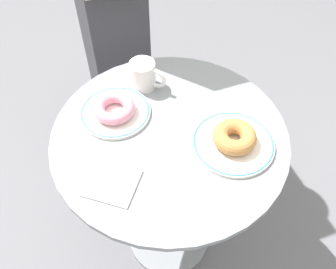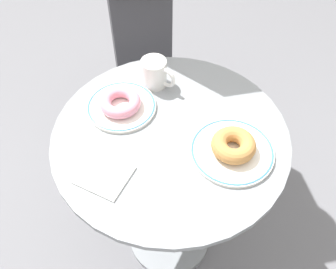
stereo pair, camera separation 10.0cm
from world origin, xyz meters
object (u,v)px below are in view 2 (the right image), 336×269
at_px(plate_right, 232,151).
at_px(coffee_mug, 155,73).
at_px(donut_old_fashioned, 233,145).
at_px(paper_napkin, 104,175).
at_px(cafe_table, 170,175).
at_px(plate_left, 122,106).
at_px(donut_pink_frosted, 120,102).

height_order(plate_right, coffee_mug, coffee_mug).
relative_size(donut_old_fashioned, paper_napkin, 0.94).
height_order(cafe_table, plate_right, plate_right).
distance_m(plate_left, plate_right, 0.35).
distance_m(cafe_table, donut_pink_frosted, 0.30).
height_order(plate_left, donut_old_fashioned, donut_old_fashioned).
bearing_deg(plate_right, donut_pink_frosted, -174.94).
relative_size(plate_left, paper_napkin, 1.63).
bearing_deg(coffee_mug, plate_left, -101.24).
bearing_deg(plate_left, donut_old_fashioned, 4.37).
distance_m(cafe_table, plate_left, 0.28).
height_order(donut_old_fashioned, coffee_mug, coffee_mug).
relative_size(donut_pink_frosted, paper_napkin, 0.96).
xyz_separation_m(plate_right, paper_napkin, (-0.24, -0.24, -0.00)).
bearing_deg(plate_right, plate_left, -175.63).
height_order(cafe_table, coffee_mug, coffee_mug).
relative_size(donut_old_fashioned, coffee_mug, 0.99).
bearing_deg(cafe_table, donut_old_fashioned, 10.39).
height_order(paper_napkin, coffee_mug, coffee_mug).
bearing_deg(plate_left, cafe_table, -1.75).
xyz_separation_m(plate_right, donut_old_fashioned, (0.00, 0.00, 0.03)).
xyz_separation_m(cafe_table, paper_napkin, (-0.07, -0.21, 0.22)).
relative_size(donut_pink_frosted, donut_old_fashioned, 1.02).
xyz_separation_m(donut_pink_frosted, paper_napkin, (0.11, -0.21, -0.03)).
bearing_deg(paper_napkin, cafe_table, 71.89).
height_order(plate_right, donut_old_fashioned, donut_old_fashioned).
bearing_deg(coffee_mug, plate_right, -19.20).
relative_size(plate_right, donut_old_fashioned, 1.90).
relative_size(paper_napkin, coffee_mug, 1.06).
bearing_deg(donut_old_fashioned, plate_left, -175.63).
bearing_deg(plate_right, cafe_table, -169.61).
height_order(plate_left, coffee_mug, coffee_mug).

